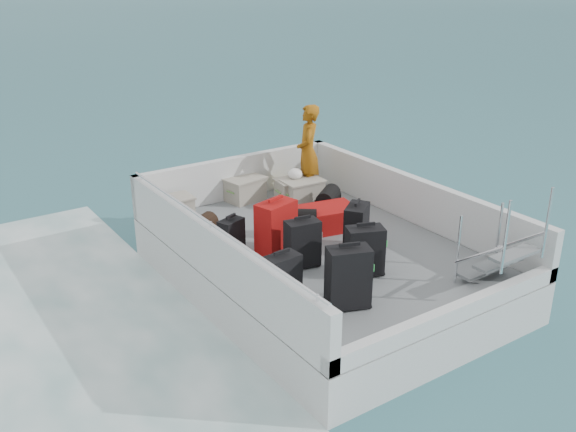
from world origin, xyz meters
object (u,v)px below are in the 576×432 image
object	(u,v)px
suitcase_0	(282,282)
passenger	(308,152)
suitcase_7	(356,228)
crate_3	(303,192)
suitcase_8	(327,218)
crate_2	(295,191)
crate_1	(245,190)
suitcase_2	(231,237)
suitcase_6	(365,251)
suitcase_3	(348,278)
crate_0	(173,210)
suitcase_4	(302,244)
suitcase_5	(276,228)

from	to	relation	value
suitcase_0	passenger	world-z (taller)	passenger
suitcase_7	crate_3	size ratio (longest dim) A/B	1.04
suitcase_8	crate_2	size ratio (longest dim) A/B	1.46
suitcase_7	crate_2	world-z (taller)	suitcase_7
suitcase_7	crate_2	bearing A→B (deg)	42.50
suitcase_8	crate_1	xyz separation A→B (m)	(-0.39, 1.73, 0.01)
crate_2	passenger	bearing A→B (deg)	12.22
suitcase_2	suitcase_8	bearing A→B (deg)	-20.69
suitcase_6	suitcase_2	bearing A→B (deg)	149.19
suitcase_0	crate_3	xyz separation A→B (m)	(2.16, 2.64, -0.14)
suitcase_3	suitcase_8	world-z (taller)	suitcase_3
suitcase_3	crate_0	world-z (taller)	suitcase_3
suitcase_3	suitcase_4	xyz separation A→B (m)	(0.18, 1.16, -0.05)
suitcase_7	crate_1	xyz separation A→B (m)	(-0.28, 2.54, -0.14)
suitcase_4	crate_3	world-z (taller)	suitcase_4
crate_3	suitcase_8	bearing A→B (deg)	-106.69
suitcase_2	passenger	world-z (taller)	passenger
suitcase_2	crate_0	size ratio (longest dim) A/B	0.89
suitcase_2	suitcase_5	size ratio (longest dim) A/B	0.69
suitcase_6	suitcase_0	bearing A→B (deg)	-153.16
suitcase_3	suitcase_4	size ratio (longest dim) A/B	1.16
suitcase_7	crate_3	bearing A→B (deg)	40.33
suitcase_4	suitcase_8	world-z (taller)	suitcase_4
suitcase_5	crate_2	distance (m)	2.04
suitcase_0	suitcase_7	distance (m)	1.89
crate_0	suitcase_2	bearing A→B (deg)	-84.98
suitcase_3	suitcase_6	xyz separation A→B (m)	(0.70, 0.53, -0.05)
suitcase_0	crate_2	bearing A→B (deg)	48.63
suitcase_0	suitcase_3	distance (m)	0.76
crate_3	passenger	xyz separation A→B (m)	(0.26, 0.21, 0.60)
suitcase_5	crate_2	bearing A→B (deg)	32.86
crate_2	crate_3	xyz separation A→B (m)	(0.05, -0.15, 0.01)
suitcase_5	crate_0	xyz separation A→B (m)	(-0.67, 1.88, -0.20)
suitcase_6	crate_2	xyz separation A→B (m)	(0.79, 2.69, -0.15)
suitcase_5	suitcase_4	bearing A→B (deg)	-99.69
suitcase_3	suitcase_5	distance (m)	1.71
suitcase_4	passenger	bearing A→B (deg)	62.53
suitcase_3	suitcase_6	bearing A→B (deg)	57.56
suitcase_6	suitcase_8	bearing A→B (deg)	93.17
suitcase_0	suitcase_2	size ratio (longest dim) A/B	1.29
suitcase_6	crate_0	size ratio (longest dim) A/B	1.14
suitcase_2	crate_0	world-z (taller)	suitcase_2
suitcase_4	suitcase_5	bearing A→B (deg)	105.12
suitcase_6	crate_3	bearing A→B (deg)	94.34
suitcase_0	suitcase_4	distance (m)	1.08
crate_0	crate_1	distance (m)	1.37
suitcase_5	passenger	world-z (taller)	passenger
suitcase_6	crate_1	distance (m)	3.20
crate_2	passenger	xyz separation A→B (m)	(0.30, 0.07, 0.61)
suitcase_8	passenger	bearing A→B (deg)	-13.24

